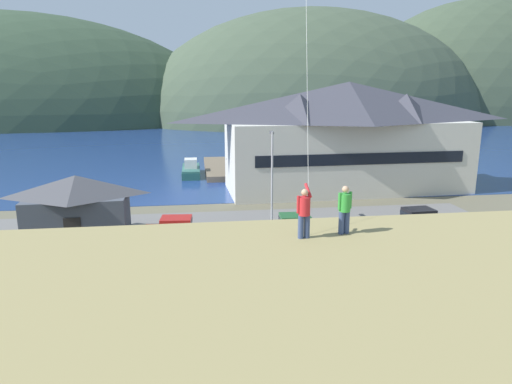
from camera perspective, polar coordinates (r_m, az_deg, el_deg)
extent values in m
plane|color=#66604C|center=(26.56, 0.66, -11.13)|extent=(600.00, 600.00, 0.00)
cube|color=slate|center=(31.13, -0.68, -7.29)|extent=(40.00, 20.00, 0.10)
cube|color=navy|center=(84.73, -5.23, 5.70)|extent=(360.00, 84.00, 0.03)
ellipsoid|color=#334733|center=(149.48, -28.07, 7.43)|extent=(123.79, 57.38, 60.76)
ellipsoid|color=#42513D|center=(142.68, 7.06, 8.66)|extent=(104.05, 70.70, 64.87)
ellipsoid|color=#3D4C38|center=(170.14, 25.28, 8.22)|extent=(88.82, 57.70, 74.01)
cube|color=beige|center=(49.30, 11.07, 4.40)|extent=(24.85, 9.65, 7.25)
cube|color=black|center=(45.20, 13.06, 3.99)|extent=(20.85, 0.85, 1.10)
pyramid|color=#3D3D47|center=(48.79, 11.36, 10.90)|extent=(26.35, 10.58, 3.93)
pyramid|color=#3D3D47|center=(45.65, 5.44, 10.24)|extent=(4.98, 4.98, 2.75)
pyramid|color=#3D3D47|center=(49.68, 18.02, 9.90)|extent=(4.98, 4.98, 2.75)
cube|color=#474C56|center=(34.88, -21.04, -3.11)|extent=(6.88, 4.41, 3.36)
pyramid|color=#47474C|center=(34.33, -21.37, 0.74)|extent=(7.43, 4.84, 1.45)
cube|color=black|center=(33.06, -21.64, -4.95)|extent=(1.10, 0.11, 2.35)
cube|color=beige|center=(49.44, -0.17, 2.29)|extent=(4.20, 4.41, 3.21)
pyramid|color=#47474C|center=(49.05, -0.18, 4.98)|extent=(4.54, 4.84, 1.48)
cube|color=black|center=(47.44, 0.04, 1.23)|extent=(1.10, 0.11, 2.25)
cube|color=#70604C|center=(59.96, -4.76, 2.95)|extent=(3.20, 14.84, 0.70)
cube|color=#23564C|center=(57.18, -8.02, 2.47)|extent=(2.14, 6.65, 0.90)
cube|color=#33665B|center=(57.08, -8.04, 2.99)|extent=(2.08, 6.45, 0.16)
cube|color=silver|center=(56.48, -8.06, 3.53)|extent=(1.49, 2.00, 1.10)
cube|color=#236633|center=(29.49, -28.42, -8.53)|extent=(4.22, 1.85, 0.80)
cube|color=#1E562B|center=(29.30, -28.85, -7.16)|extent=(2.12, 1.62, 0.70)
cube|color=black|center=(29.31, -28.84, -7.22)|extent=(2.16, 1.66, 0.32)
cylinder|color=black|center=(28.36, -26.39, -10.02)|extent=(0.64, 0.23, 0.64)
cylinder|color=black|center=(29.97, -25.25, -8.68)|extent=(0.64, 0.23, 0.64)
cube|color=#B28923|center=(28.60, 14.08, -7.94)|extent=(4.22, 1.85, 0.80)
cube|color=olive|center=(28.40, 14.45, -6.50)|extent=(2.12, 1.63, 0.70)
cube|color=black|center=(28.41, 14.44, -6.57)|extent=(2.16, 1.66, 0.32)
cylinder|color=black|center=(29.07, 10.83, -8.27)|extent=(0.64, 0.23, 0.64)
cylinder|color=black|center=(27.48, 12.09, -9.62)|extent=(0.64, 0.23, 0.64)
cylinder|color=black|center=(30.05, 15.81, -7.82)|extent=(0.64, 0.23, 0.64)
cylinder|color=black|center=(28.51, 17.31, -9.09)|extent=(0.64, 0.23, 0.64)
cube|color=red|center=(25.85, 0.72, -9.85)|extent=(4.29, 2.01, 0.80)
cube|color=#B11A15|center=(25.59, 1.06, -8.28)|extent=(2.18, 1.71, 0.70)
cube|color=black|center=(25.60, 1.06, -8.35)|extent=(2.22, 1.74, 0.32)
cylinder|color=black|center=(26.63, -2.60, -10.08)|extent=(0.65, 0.25, 0.64)
cylinder|color=black|center=(24.97, -2.00, -11.72)|extent=(0.65, 0.25, 0.64)
cylinder|color=black|center=(27.10, 3.20, -9.66)|extent=(0.65, 0.25, 0.64)
cylinder|color=black|center=(25.47, 4.20, -11.22)|extent=(0.65, 0.25, 0.64)
cube|color=#236633|center=(33.14, 5.05, -4.65)|extent=(4.26, 1.95, 0.80)
cube|color=#1E562B|center=(32.89, 4.82, -3.41)|extent=(2.16, 1.67, 0.70)
cube|color=black|center=(32.90, 4.81, -3.47)|extent=(2.20, 1.71, 0.32)
cylinder|color=black|center=(32.69, 7.69, -5.71)|extent=(0.65, 0.24, 0.64)
cylinder|color=black|center=(34.39, 7.00, -4.73)|extent=(0.65, 0.24, 0.64)
cylinder|color=black|center=(32.19, 2.93, -5.90)|extent=(0.65, 0.24, 0.64)
cylinder|color=black|center=(33.91, 2.47, -4.90)|extent=(0.65, 0.24, 0.64)
cube|color=red|center=(32.86, -10.03, -4.96)|extent=(4.32, 2.11, 0.80)
cube|color=#B11A15|center=(32.62, -9.82, -3.70)|extent=(2.21, 1.75, 0.70)
cube|color=black|center=(32.63, -9.82, -3.76)|extent=(2.26, 1.79, 0.32)
cylinder|color=black|center=(34.03, -12.12, -5.12)|extent=(0.65, 0.27, 0.64)
cylinder|color=black|center=(32.32, -12.60, -6.14)|extent=(0.65, 0.27, 0.64)
cylinder|color=black|center=(33.72, -7.51, -5.11)|extent=(0.65, 0.27, 0.64)
cylinder|color=black|center=(31.99, -7.74, -6.14)|extent=(0.65, 0.27, 0.64)
cube|color=#B28923|center=(27.05, -18.60, -9.49)|extent=(4.26, 1.96, 0.80)
cube|color=olive|center=(26.76, -18.40, -8.00)|extent=(2.16, 1.68, 0.70)
cube|color=black|center=(26.77, -18.39, -8.07)|extent=(2.20, 1.71, 0.32)
cylinder|color=black|center=(28.29, -21.03, -9.56)|extent=(0.65, 0.24, 0.64)
cylinder|color=black|center=(26.63, -21.78, -11.06)|extent=(0.65, 0.24, 0.64)
cylinder|color=black|center=(27.86, -15.45, -9.49)|extent=(0.65, 0.24, 0.64)
cylinder|color=black|center=(26.18, -15.83, -11.02)|extent=(0.65, 0.24, 0.64)
cube|color=slate|center=(31.06, 26.03, -7.22)|extent=(4.30, 2.05, 0.80)
cube|color=#5B5B5F|center=(30.75, 25.93, -5.92)|extent=(2.19, 1.72, 0.70)
cube|color=black|center=(30.76, 25.92, -5.99)|extent=(2.23, 1.76, 0.32)
cylinder|color=black|center=(31.18, 28.99, -8.25)|extent=(0.65, 0.26, 0.64)
cylinder|color=black|center=(32.62, 27.25, -7.15)|extent=(0.65, 0.26, 0.64)
cylinder|color=black|center=(29.80, 24.54, -8.73)|extent=(0.65, 0.26, 0.64)
cylinder|color=black|center=(31.30, 22.94, -7.54)|extent=(0.65, 0.26, 0.64)
cube|color=black|center=(36.55, 19.15, -3.64)|extent=(4.32, 2.10, 0.80)
cube|color=black|center=(36.43, 19.44, -2.49)|extent=(2.21, 1.75, 0.70)
cube|color=black|center=(36.43, 19.44, -2.55)|extent=(2.25, 1.78, 0.32)
cylinder|color=black|center=(36.76, 16.54, -4.01)|extent=(0.65, 0.27, 0.64)
cylinder|color=black|center=(35.23, 17.94, -4.85)|extent=(0.65, 0.27, 0.64)
cylinder|color=black|center=(38.11, 20.17, -3.68)|extent=(0.65, 0.27, 0.64)
cylinder|color=black|center=(36.64, 21.67, -4.46)|extent=(0.65, 0.27, 0.64)
cylinder|color=#ADADB2|center=(35.68, 2.00, 1.58)|extent=(0.16, 0.16, 7.34)
cube|color=#4C4C51|center=(35.48, 1.95, 7.35)|extent=(0.24, 0.70, 0.20)
cylinder|color=#384770|center=(15.98, 5.56, -4.30)|extent=(0.20, 0.20, 0.82)
cylinder|color=#384770|center=(16.05, 6.31, -4.24)|extent=(0.20, 0.20, 0.82)
cylinder|color=red|center=(15.82, 6.00, -1.75)|extent=(0.40, 0.40, 0.64)
sphere|color=tan|center=(15.70, 6.04, -0.05)|extent=(0.24, 0.24, 0.24)
cylinder|color=red|center=(15.92, 6.44, 0.19)|extent=(0.16, 0.56, 0.43)
cylinder|color=red|center=(15.73, 5.25, -1.55)|extent=(0.11, 0.11, 0.60)
cylinder|color=#384770|center=(16.64, 10.50, -3.76)|extent=(0.20, 0.20, 0.82)
cylinder|color=#384770|center=(16.76, 11.13, -3.67)|extent=(0.20, 0.20, 0.82)
cylinder|color=green|center=(16.50, 10.92, -1.29)|extent=(0.40, 0.40, 0.64)
sphere|color=tan|center=(16.39, 10.99, 0.34)|extent=(0.24, 0.24, 0.24)
cylinder|color=green|center=(16.37, 10.29, -1.13)|extent=(0.11, 0.11, 0.60)
cylinder|color=green|center=(16.61, 11.57, -0.98)|extent=(0.11, 0.11, 0.60)
cylinder|color=silver|center=(18.68, 6.32, 14.64)|extent=(1.08, 6.09, 11.41)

